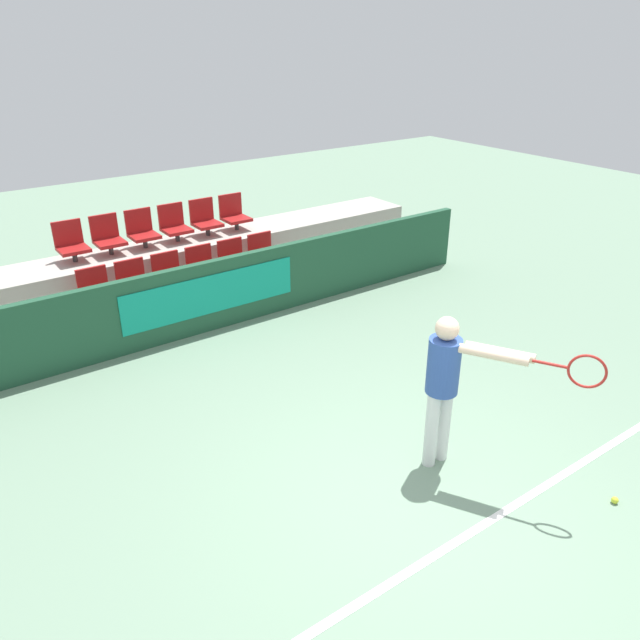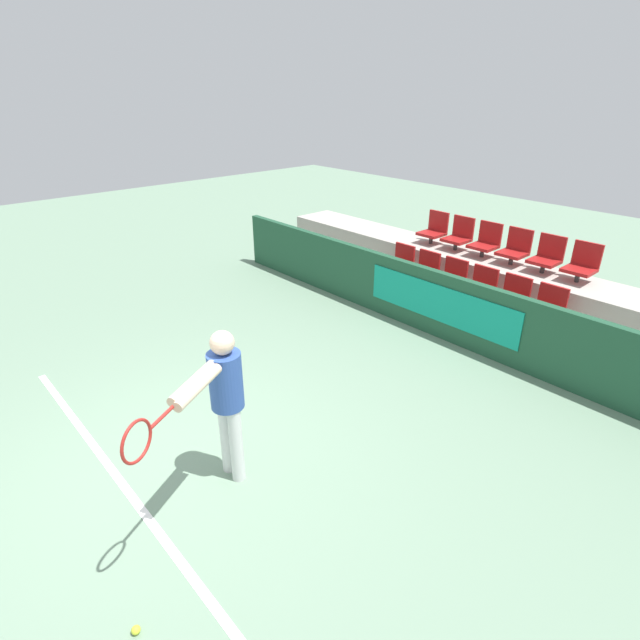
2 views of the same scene
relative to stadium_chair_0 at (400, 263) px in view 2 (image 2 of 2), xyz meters
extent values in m
plane|color=gray|center=(1.34, -5.03, -0.70)|extent=(30.00, 30.00, 0.00)
cube|color=white|center=(1.34, -5.63, -0.70)|extent=(5.65, 0.08, 0.01)
cube|color=#1E4C33|center=(1.34, -0.66, -0.18)|extent=(9.63, 0.12, 1.03)
cube|color=#0F937A|center=(1.37, -0.73, -0.13)|extent=(2.64, 0.02, 0.57)
cube|color=#ADA89E|center=(1.34, -0.12, -0.48)|extent=(9.23, 0.93, 0.44)
cube|color=#ADA89E|center=(1.34, 0.81, -0.26)|extent=(9.23, 0.93, 0.88)
cylinder|color=#333333|center=(0.00, -0.07, -0.18)|extent=(0.07, 0.07, 0.16)
cube|color=#A31919|center=(0.00, -0.07, -0.08)|extent=(0.41, 0.41, 0.05)
cube|color=#A31919|center=(0.00, 0.11, 0.13)|extent=(0.41, 0.04, 0.36)
cylinder|color=#333333|center=(0.53, -0.07, -0.18)|extent=(0.07, 0.07, 0.16)
cube|color=#A31919|center=(0.53, -0.07, -0.08)|extent=(0.41, 0.41, 0.05)
cube|color=#A31919|center=(0.53, 0.11, 0.13)|extent=(0.41, 0.04, 0.36)
cylinder|color=#333333|center=(1.07, -0.07, -0.18)|extent=(0.07, 0.07, 0.16)
cube|color=#A31919|center=(1.07, -0.07, -0.08)|extent=(0.41, 0.41, 0.05)
cube|color=#A31919|center=(1.07, 0.11, 0.13)|extent=(0.41, 0.04, 0.36)
cylinder|color=#333333|center=(1.60, -0.07, -0.18)|extent=(0.07, 0.07, 0.16)
cube|color=#A31919|center=(1.60, -0.07, -0.08)|extent=(0.41, 0.41, 0.05)
cube|color=#A31919|center=(1.60, 0.11, 0.13)|extent=(0.41, 0.04, 0.36)
cylinder|color=#333333|center=(2.14, -0.07, -0.18)|extent=(0.07, 0.07, 0.16)
cube|color=#A31919|center=(2.14, -0.07, -0.08)|extent=(0.41, 0.41, 0.05)
cube|color=#A31919|center=(2.14, 0.11, 0.13)|extent=(0.41, 0.04, 0.36)
cylinder|color=#333333|center=(2.67, -0.07, -0.18)|extent=(0.07, 0.07, 0.16)
cube|color=#A31919|center=(2.67, -0.07, -0.08)|extent=(0.41, 0.41, 0.05)
cube|color=#A31919|center=(2.67, 0.11, 0.13)|extent=(0.41, 0.04, 0.36)
cylinder|color=#333333|center=(0.00, 0.85, 0.26)|extent=(0.07, 0.07, 0.16)
cube|color=#A31919|center=(0.00, 0.85, 0.36)|extent=(0.41, 0.41, 0.05)
cube|color=#A31919|center=(0.00, 1.04, 0.57)|extent=(0.41, 0.04, 0.36)
cylinder|color=#333333|center=(0.53, 0.85, 0.26)|extent=(0.07, 0.07, 0.16)
cube|color=#A31919|center=(0.53, 0.85, 0.36)|extent=(0.41, 0.41, 0.05)
cube|color=#A31919|center=(0.53, 1.04, 0.57)|extent=(0.41, 0.04, 0.36)
cylinder|color=#333333|center=(1.07, 0.85, 0.26)|extent=(0.07, 0.07, 0.16)
cube|color=#A31919|center=(1.07, 0.85, 0.36)|extent=(0.41, 0.41, 0.05)
cube|color=#A31919|center=(1.07, 1.04, 0.57)|extent=(0.41, 0.04, 0.36)
cylinder|color=#333333|center=(1.60, 0.85, 0.26)|extent=(0.07, 0.07, 0.16)
cube|color=#A31919|center=(1.60, 0.85, 0.36)|extent=(0.41, 0.41, 0.05)
cube|color=#A31919|center=(1.60, 1.04, 0.57)|extent=(0.41, 0.04, 0.36)
cylinder|color=#333333|center=(2.14, 0.85, 0.26)|extent=(0.07, 0.07, 0.16)
cube|color=#A31919|center=(2.14, 0.85, 0.36)|extent=(0.41, 0.41, 0.05)
cube|color=#A31919|center=(2.14, 1.04, 0.57)|extent=(0.41, 0.04, 0.36)
cylinder|color=#333333|center=(2.67, 0.85, 0.26)|extent=(0.07, 0.07, 0.16)
cube|color=#A31919|center=(2.67, 0.85, 0.36)|extent=(0.41, 0.41, 0.05)
cube|color=#A31919|center=(2.67, 1.04, 0.57)|extent=(0.41, 0.04, 0.36)
cylinder|color=silver|center=(1.74, -4.72, -0.29)|extent=(0.13, 0.13, 0.82)
cylinder|color=silver|center=(1.91, -4.72, -0.29)|extent=(0.13, 0.13, 0.82)
cylinder|color=#2D4C99|center=(1.82, -4.72, 0.40)|extent=(0.31, 0.31, 0.56)
sphere|color=beige|center=(1.82, -4.72, 0.79)|extent=(0.22, 0.22, 0.22)
cylinder|color=beige|center=(2.01, -5.13, 0.64)|extent=(0.38, 0.58, 0.09)
cylinder|color=beige|center=(2.09, -5.13, 0.64)|extent=(0.38, 0.58, 0.09)
cylinder|color=#AD231E|center=(2.27, -5.53, 0.64)|extent=(0.17, 0.28, 0.03)
torus|color=#AD231E|center=(2.42, -5.79, 0.64)|extent=(0.18, 0.29, 0.32)
sphere|color=#CCDB33|center=(2.73, -6.14, -0.67)|extent=(0.07, 0.07, 0.07)
camera|label=1|loc=(-2.10, -8.20, 3.31)|focal=35.00mm
camera|label=2|loc=(5.29, -6.68, 2.86)|focal=28.00mm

